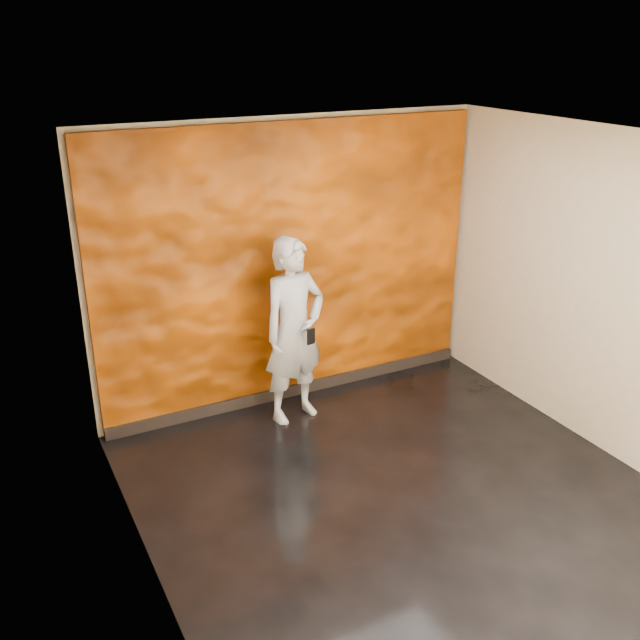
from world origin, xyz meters
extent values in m
cube|color=black|center=(0.00, 0.00, -0.01)|extent=(4.00, 4.00, 0.01)
cube|color=#B9A88D|center=(0.00, 2.00, 1.40)|extent=(4.00, 0.02, 2.80)
cube|color=#B9A88D|center=(0.00, -2.00, 1.40)|extent=(4.00, 0.02, 2.80)
cube|color=#B9A88D|center=(-2.00, 0.00, 1.40)|extent=(0.02, 4.00, 2.80)
cube|color=#B9A88D|center=(2.00, 0.00, 1.40)|extent=(0.02, 4.00, 2.80)
cube|color=white|center=(0.00, 0.00, 2.80)|extent=(4.00, 4.00, 0.01)
cube|color=#DE5B05|center=(0.00, 1.96, 1.38)|extent=(3.90, 0.06, 2.75)
cube|color=black|center=(0.00, 1.92, 0.06)|extent=(3.90, 0.04, 0.12)
imported|color=#8E929C|center=(-0.20, 1.54, 0.90)|extent=(0.72, 0.54, 1.80)
cube|color=black|center=(-0.15, 1.29, 0.93)|extent=(0.08, 0.03, 0.15)
camera|label=1|loc=(-2.79, -4.01, 3.50)|focal=40.00mm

